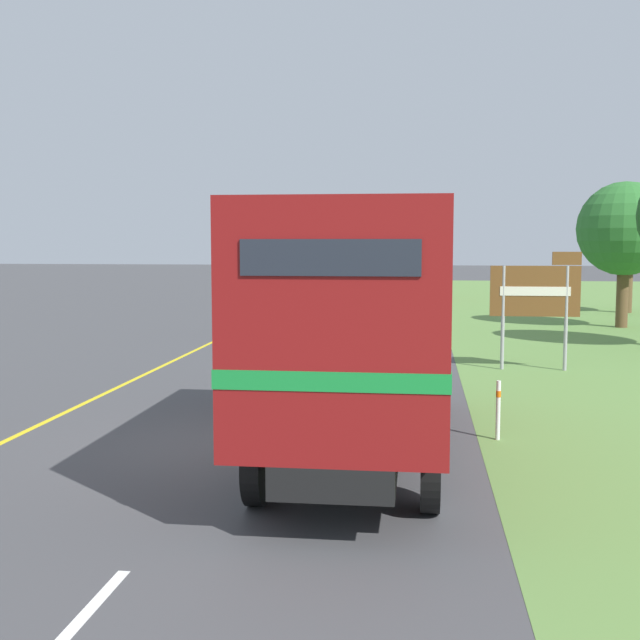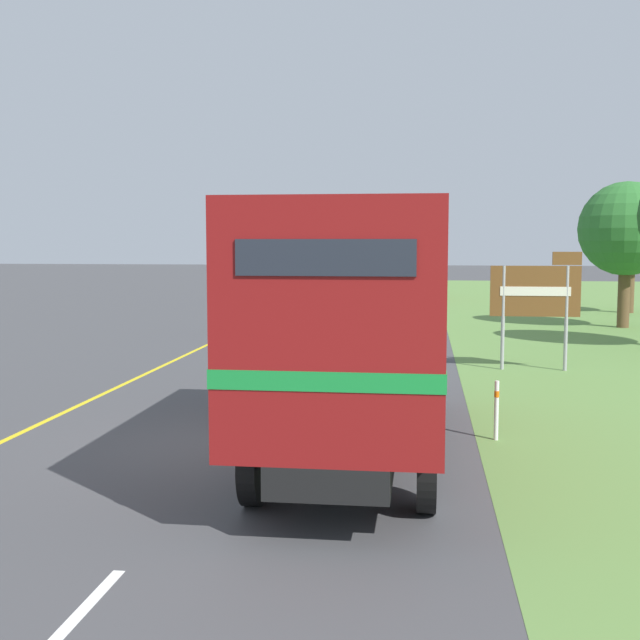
{
  "view_description": "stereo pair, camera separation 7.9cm",
  "coord_description": "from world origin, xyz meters",
  "px_view_note": "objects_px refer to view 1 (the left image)",
  "views": [
    {
      "loc": [
        2.76,
        -11.88,
        3.12
      ],
      "look_at": [
        0.3,
        7.79,
        1.2
      ],
      "focal_mm": 45.0,
      "sensor_mm": 36.0,
      "label": 1
    },
    {
      "loc": [
        2.84,
        -11.87,
        3.12
      ],
      "look_at": [
        0.3,
        7.79,
        1.2
      ],
      "focal_mm": 45.0,
      "sensor_mm": 36.0,
      "label": 2
    }
  ],
  "objects_px": {
    "lead_car_white": "(293,306)",
    "roadside_tree_far": "(629,232)",
    "roadside_tree_mid": "(625,229)",
    "delineator_post": "(498,409)",
    "lead_car_white_ahead": "(356,274)",
    "highway_sign": "(537,294)",
    "horse_trailer_truck": "(359,320)",
    "lead_car_red_ahead": "(402,281)"
  },
  "relations": [
    {
      "from": "horse_trailer_truck",
      "to": "roadside_tree_mid",
      "type": "height_order",
      "value": "roadside_tree_mid"
    },
    {
      "from": "lead_car_white",
      "to": "highway_sign",
      "type": "distance_m",
      "value": 10.4
    },
    {
      "from": "lead_car_white",
      "to": "roadside_tree_mid",
      "type": "bearing_deg",
      "value": 14.92
    },
    {
      "from": "lead_car_white_ahead",
      "to": "highway_sign",
      "type": "height_order",
      "value": "highway_sign"
    },
    {
      "from": "lead_car_white",
      "to": "lead_car_white_ahead",
      "type": "xyz_separation_m",
      "value": [
        -0.18,
        29.65,
        0.0
      ]
    },
    {
      "from": "horse_trailer_truck",
      "to": "highway_sign",
      "type": "bearing_deg",
      "value": 66.17
    },
    {
      "from": "highway_sign",
      "to": "roadside_tree_mid",
      "type": "xyz_separation_m",
      "value": [
        4.56,
        10.58,
        1.74
      ]
    },
    {
      "from": "highway_sign",
      "to": "delineator_post",
      "type": "height_order",
      "value": "highway_sign"
    },
    {
      "from": "horse_trailer_truck",
      "to": "roadside_tree_mid",
      "type": "bearing_deg",
      "value": 66.45
    },
    {
      "from": "lead_car_white",
      "to": "roadside_tree_mid",
      "type": "height_order",
      "value": "roadside_tree_mid"
    },
    {
      "from": "horse_trailer_truck",
      "to": "lead_car_white",
      "type": "relative_size",
      "value": 1.88
    },
    {
      "from": "highway_sign",
      "to": "roadside_tree_far",
      "type": "relative_size",
      "value": 0.55
    },
    {
      "from": "lead_car_white_ahead",
      "to": "roadside_tree_mid",
      "type": "relative_size",
      "value": 0.84
    },
    {
      "from": "lead_car_red_ahead",
      "to": "roadside_tree_far",
      "type": "relative_size",
      "value": 0.85
    },
    {
      "from": "lead_car_white",
      "to": "delineator_post",
      "type": "bearing_deg",
      "value": -69.05
    },
    {
      "from": "roadside_tree_mid",
      "to": "roadside_tree_far",
      "type": "relative_size",
      "value": 1.01
    },
    {
      "from": "lead_car_white",
      "to": "lead_car_white_ahead",
      "type": "relative_size",
      "value": 0.98
    },
    {
      "from": "roadside_tree_far",
      "to": "lead_car_red_ahead",
      "type": "bearing_deg",
      "value": 142.02
    },
    {
      "from": "roadside_tree_mid",
      "to": "highway_sign",
      "type": "bearing_deg",
      "value": -113.33
    },
    {
      "from": "roadside_tree_mid",
      "to": "horse_trailer_truck",
      "type": "bearing_deg",
      "value": -113.55
    },
    {
      "from": "horse_trailer_truck",
      "to": "delineator_post",
      "type": "xyz_separation_m",
      "value": [
        2.13,
        1.12,
        -1.49
      ]
    },
    {
      "from": "roadside_tree_far",
      "to": "lead_car_white_ahead",
      "type": "bearing_deg",
      "value": 124.42
    },
    {
      "from": "roadside_tree_far",
      "to": "delineator_post",
      "type": "bearing_deg",
      "value": -108.02
    },
    {
      "from": "horse_trailer_truck",
      "to": "lead_car_white_ahead",
      "type": "height_order",
      "value": "horse_trailer_truck"
    },
    {
      "from": "lead_car_white_ahead",
      "to": "delineator_post",
      "type": "distance_m",
      "value": 44.74
    },
    {
      "from": "lead_car_white_ahead",
      "to": "roadside_tree_far",
      "type": "height_order",
      "value": "roadside_tree_far"
    },
    {
      "from": "highway_sign",
      "to": "roadside_tree_mid",
      "type": "height_order",
      "value": "roadside_tree_mid"
    },
    {
      "from": "roadside_tree_mid",
      "to": "delineator_post",
      "type": "distance_m",
      "value": 19.12
    },
    {
      "from": "lead_car_red_ahead",
      "to": "delineator_post",
      "type": "relative_size",
      "value": 4.72
    },
    {
      "from": "roadside_tree_mid",
      "to": "delineator_post",
      "type": "bearing_deg",
      "value": -108.99
    },
    {
      "from": "lead_car_white_ahead",
      "to": "roadside_tree_mid",
      "type": "bearing_deg",
      "value": -65.74
    },
    {
      "from": "roadside_tree_mid",
      "to": "delineator_post",
      "type": "height_order",
      "value": "roadside_tree_mid"
    },
    {
      "from": "lead_car_red_ahead",
      "to": "roadside_tree_far",
      "type": "xyz_separation_m",
      "value": [
        10.19,
        -7.95,
        2.58
      ]
    },
    {
      "from": "highway_sign",
      "to": "delineator_post",
      "type": "bearing_deg",
      "value": -102.24
    },
    {
      "from": "lead_car_red_ahead",
      "to": "roadside_tree_mid",
      "type": "height_order",
      "value": "roadside_tree_mid"
    },
    {
      "from": "lead_car_white",
      "to": "roadside_tree_far",
      "type": "height_order",
      "value": "roadside_tree_far"
    },
    {
      "from": "lead_car_white",
      "to": "highway_sign",
      "type": "xyz_separation_m",
      "value": [
        7.2,
        -7.45,
        0.94
      ]
    },
    {
      "from": "roadside_tree_mid",
      "to": "lead_car_white",
      "type": "bearing_deg",
      "value": -165.08
    },
    {
      "from": "lead_car_white",
      "to": "lead_car_white_ahead",
      "type": "distance_m",
      "value": 29.65
    },
    {
      "from": "horse_trailer_truck",
      "to": "lead_car_white_ahead",
      "type": "relative_size",
      "value": 1.85
    },
    {
      "from": "lead_car_red_ahead",
      "to": "lead_car_white",
      "type": "bearing_deg",
      "value": -100.8
    },
    {
      "from": "highway_sign",
      "to": "lead_car_white_ahead",
      "type": "bearing_deg",
      "value": 101.26
    }
  ]
}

